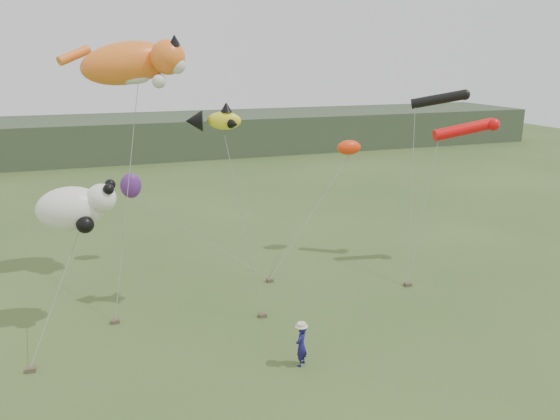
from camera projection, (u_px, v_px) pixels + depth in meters
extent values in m
plane|color=#385123|center=(297.00, 363.00, 18.89)|extent=(120.00, 120.00, 0.00)
cube|color=#2D3D28|center=(151.00, 136.00, 59.30)|extent=(90.00, 12.00, 4.00)
imported|color=#181655|center=(301.00, 345.00, 18.59)|extent=(0.64, 0.64, 1.50)
cube|color=brown|center=(115.00, 321.00, 21.73)|extent=(0.30, 0.24, 0.16)
cube|color=brown|center=(263.00, 315.00, 22.26)|extent=(0.30, 0.24, 0.16)
cube|color=brown|center=(408.00, 284.00, 25.25)|extent=(0.30, 0.24, 0.16)
cube|color=brown|center=(31.00, 369.00, 18.38)|extent=(0.30, 0.24, 0.16)
cube|color=brown|center=(270.00, 280.00, 25.72)|extent=(0.30, 0.24, 0.16)
ellipsoid|color=orange|center=(127.00, 63.00, 24.40)|extent=(4.44, 2.19, 2.43)
sphere|color=orange|center=(168.00, 57.00, 24.09)|extent=(1.53, 1.53, 1.53)
cone|color=black|center=(174.00, 40.00, 23.59)|extent=(0.48, 0.58, 0.58)
cone|color=black|center=(175.00, 40.00, 24.41)|extent=(0.48, 0.55, 0.54)
sphere|color=silver|center=(177.00, 65.00, 24.06)|extent=(0.77, 0.77, 0.77)
ellipsoid|color=silver|center=(133.00, 79.00, 24.40)|extent=(1.50, 0.75, 0.47)
sphere|color=silver|center=(159.00, 82.00, 23.74)|extent=(0.60, 0.60, 0.60)
sphere|color=silver|center=(159.00, 80.00, 24.88)|extent=(0.60, 0.60, 0.60)
cylinder|color=orange|center=(74.00, 55.00, 24.23)|extent=(1.59, 1.16, 0.92)
ellipsoid|color=yellow|center=(224.00, 121.00, 21.27)|extent=(1.44, 0.87, 0.76)
cone|color=black|center=(194.00, 121.00, 21.18)|extent=(0.84, 0.98, 0.85)
cone|color=black|center=(226.00, 107.00, 21.16)|extent=(0.47, 0.47, 0.38)
cone|color=black|center=(234.00, 124.00, 20.96)|extent=(0.50, 0.53, 0.38)
cone|color=black|center=(228.00, 122.00, 21.82)|extent=(0.50, 0.53, 0.38)
cylinder|color=black|center=(439.00, 99.00, 27.11)|extent=(2.56, 1.87, 1.02)
sphere|color=black|center=(465.00, 95.00, 27.04)|extent=(0.53, 0.53, 0.53)
cylinder|color=red|center=(464.00, 129.00, 26.54)|extent=(3.08, 1.11, 1.10)
sphere|color=red|center=(494.00, 124.00, 26.46)|extent=(0.60, 0.60, 0.60)
ellipsoid|color=white|center=(71.00, 209.00, 20.61)|extent=(2.52, 1.68, 1.68)
sphere|color=white|center=(101.00, 198.00, 20.60)|extent=(1.12, 1.12, 1.12)
sphere|color=black|center=(108.00, 189.00, 20.24)|extent=(0.41, 0.41, 0.41)
sphere|color=black|center=(110.00, 184.00, 20.99)|extent=(0.41, 0.41, 0.41)
sphere|color=black|center=(85.00, 225.00, 20.20)|extent=(0.65, 0.65, 0.65)
sphere|color=black|center=(51.00, 218.00, 20.73)|extent=(0.65, 0.65, 0.65)
ellipsoid|color=#FE390D|center=(349.00, 147.00, 28.52)|extent=(1.32, 0.77, 0.77)
ellipsoid|color=#582479|center=(131.00, 186.00, 27.50)|extent=(1.05, 0.70, 1.29)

